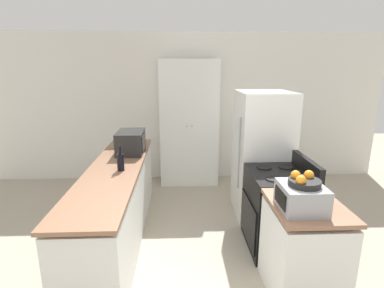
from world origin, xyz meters
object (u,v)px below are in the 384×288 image
at_px(stove, 277,210).
at_px(pantry_cabinet, 189,123).
at_px(microwave, 131,142).
at_px(toaster_oven, 301,198).
at_px(wine_bottle, 121,162).
at_px(refrigerator, 262,155).
at_px(fruit_bowl, 304,181).

bearing_deg(stove, pantry_cabinet, 114.42).
bearing_deg(microwave, pantry_cabinet, 54.91).
distance_m(pantry_cabinet, toaster_oven, 3.01).
distance_m(pantry_cabinet, microwave, 1.43).
bearing_deg(wine_bottle, refrigerator, 20.07).
distance_m(stove, refrigerator, 0.91).
relative_size(stove, wine_bottle, 3.73).
distance_m(refrigerator, wine_bottle, 1.90).
xyz_separation_m(pantry_cabinet, wine_bottle, (-0.83, -1.88, -0.07)).
xyz_separation_m(microwave, wine_bottle, (-0.01, -0.71, -0.04)).
xyz_separation_m(refrigerator, microwave, (-1.77, 0.06, 0.19)).
bearing_deg(refrigerator, microwave, 177.99).
distance_m(refrigerator, microwave, 1.78).
xyz_separation_m(pantry_cabinet, microwave, (-0.82, -1.17, -0.03)).
relative_size(stove, microwave, 2.10).
relative_size(refrigerator, microwave, 3.41).
height_order(stove, toaster_oven, toaster_oven).
height_order(microwave, toaster_oven, microwave).
bearing_deg(wine_bottle, pantry_cabinet, 66.23).
distance_m(stove, microwave, 2.04).
relative_size(stove, refrigerator, 0.62).
height_order(stove, fruit_bowl, fruit_bowl).
height_order(pantry_cabinet, stove, pantry_cabinet).
bearing_deg(pantry_cabinet, stove, -65.58).
distance_m(pantry_cabinet, stove, 2.33).
bearing_deg(microwave, fruit_bowl, -46.79).
bearing_deg(toaster_oven, stove, 81.83).
xyz_separation_m(refrigerator, toaster_oven, (-0.14, -1.67, 0.15)).
distance_m(pantry_cabinet, fruit_bowl, 3.02).
relative_size(pantry_cabinet, microwave, 4.27).
bearing_deg(fruit_bowl, stove, 82.15).
distance_m(toaster_oven, fruit_bowl, 0.15).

